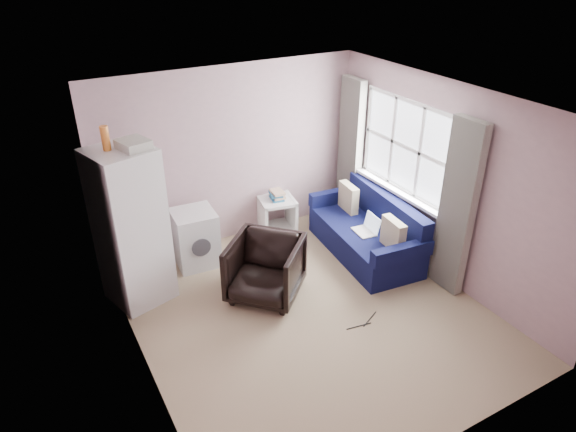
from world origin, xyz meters
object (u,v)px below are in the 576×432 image
object	(u,v)px
armchair	(265,266)
sofa	(368,233)
washing_machine	(195,237)
side_table	(277,213)
fridge	(131,227)

from	to	relation	value
armchair	sofa	bearing A→B (deg)	52.66
washing_machine	side_table	world-z (taller)	washing_machine
side_table	sofa	distance (m)	1.40
armchair	fridge	size ratio (longest dim) A/B	0.39
armchair	fridge	world-z (taller)	fridge
washing_machine	side_table	bearing A→B (deg)	12.66
armchair	washing_machine	xyz separation A→B (m)	(-0.48, 1.11, -0.02)
washing_machine	fridge	bearing A→B (deg)	-152.82
fridge	sofa	bearing A→B (deg)	-26.03
washing_machine	armchair	bearing A→B (deg)	-62.46
armchair	washing_machine	bearing A→B (deg)	159.55
fridge	side_table	xyz separation A→B (m)	(2.20, 0.57, -0.65)
armchair	washing_machine	world-z (taller)	armchair
fridge	armchair	bearing A→B (deg)	-44.69
fridge	washing_machine	distance (m)	1.10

